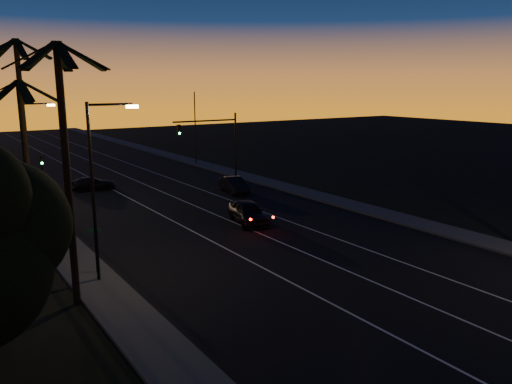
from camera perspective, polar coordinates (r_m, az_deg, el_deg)
road at (r=39.62m, az=-6.41°, el=-2.22°), size 20.00×170.00×0.01m
sidewalk_left at (r=36.03m, az=-22.43°, el=-4.41°), size 2.40×170.00×0.16m
sidewalk_right at (r=45.71m, az=6.11°, el=-0.18°), size 2.40×170.00×0.16m
lane_stripe_left at (r=38.37m, az=-10.38°, el=-2.80°), size 0.12×160.00×0.01m
lane_stripe_mid at (r=39.84m, az=-5.77°, el=-2.10°), size 0.12×160.00×0.01m
lane_stripe_right at (r=41.56m, az=-1.52°, el=-1.45°), size 0.12×160.00×0.01m
palm_near at (r=22.83m, az=-20.99°, el=4.56°), size 4.25×4.16×11.53m
palm_mid at (r=28.66m, az=-24.82°, el=3.98°), size 4.25×4.16×10.03m
palm_far at (r=34.60m, az=-25.06°, el=7.43°), size 4.25×4.16×12.53m
streetlight_left_near at (r=25.47m, az=-17.59°, el=1.52°), size 2.55×0.26×9.00m
streetlight_left_far at (r=42.93m, az=-24.52°, el=4.74°), size 2.55×0.26×8.50m
street_sign at (r=27.25m, az=-17.91°, el=-5.79°), size 0.70×0.06×2.60m
signal_mast at (r=50.83m, az=-4.65°, el=6.45°), size 7.10×0.41×7.00m
signal_post at (r=45.35m, az=-23.24°, el=2.41°), size 0.28×0.37×4.20m
far_pole_right at (r=63.22m, az=-6.96°, el=7.25°), size 0.14×0.14×9.00m
lead_car at (r=35.88m, az=-0.90°, el=-2.32°), size 3.06×5.54×1.61m
right_car at (r=46.15m, az=-2.52°, el=0.81°), size 2.25×4.55×1.44m
cross_car at (r=49.70m, az=-18.20°, el=0.92°), size 4.53×2.40×1.25m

